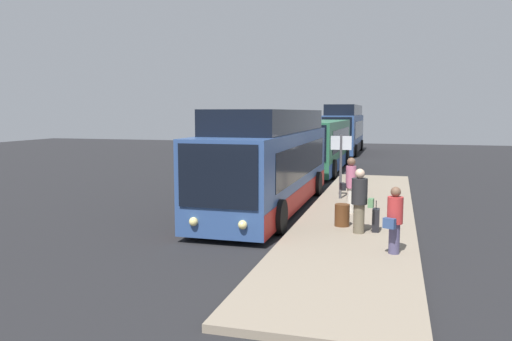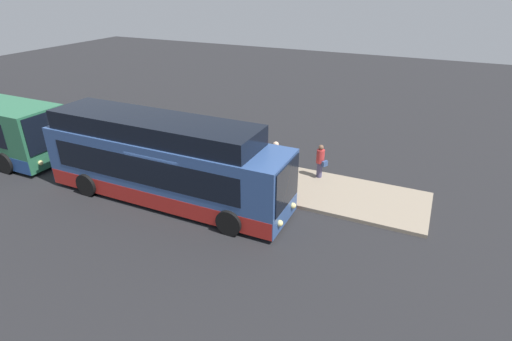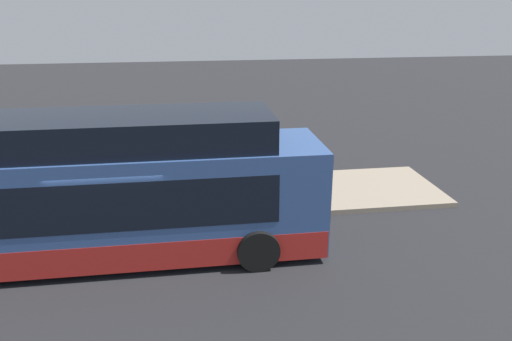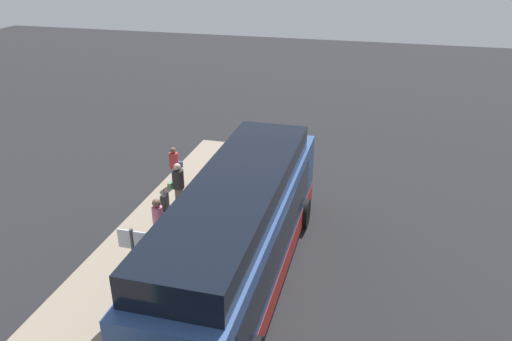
{
  "view_description": "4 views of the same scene",
  "coord_description": "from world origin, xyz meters",
  "px_view_note": "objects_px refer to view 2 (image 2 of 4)",
  "views": [
    {
      "loc": [
        17.06,
        4.5,
        3.5
      ],
      "look_at": [
        3.57,
        0.67,
        1.85
      ],
      "focal_mm": 35.0,
      "sensor_mm": 36.0,
      "label": 1
    },
    {
      "loc": [
        9.43,
        -11.87,
        8.55
      ],
      "look_at": [
        3.57,
        0.67,
        1.85
      ],
      "focal_mm": 28.0,
      "sensor_mm": 36.0,
      "label": 2
    },
    {
      "loc": [
        1.76,
        -11.49,
        6.15
      ],
      "look_at": [
        3.57,
        0.67,
        1.85
      ],
      "focal_mm": 35.0,
      "sensor_mm": 36.0,
      "label": 3
    },
    {
      "loc": [
        -11.99,
        -3.41,
        9.32
      ],
      "look_at": [
        3.57,
        0.67,
        1.85
      ],
      "focal_mm": 35.0,
      "sensor_mm": 36.0,
      "label": 4
    }
  ],
  "objects_px": {
    "passenger_waiting": "(276,159)",
    "trash_bin": "(256,173)",
    "bus_lead": "(163,164)",
    "passenger_with_bags": "(217,151)",
    "sign_post": "(161,135)",
    "suitcase": "(272,166)",
    "passenger_boarding": "(320,160)"
  },
  "relations": [
    {
      "from": "passenger_waiting",
      "to": "trash_bin",
      "type": "height_order",
      "value": "passenger_waiting"
    },
    {
      "from": "bus_lead",
      "to": "sign_post",
      "type": "bearing_deg",
      "value": 128.96
    },
    {
      "from": "suitcase",
      "to": "trash_bin",
      "type": "height_order",
      "value": "suitcase"
    },
    {
      "from": "bus_lead",
      "to": "sign_post",
      "type": "height_order",
      "value": "bus_lead"
    },
    {
      "from": "sign_post",
      "to": "trash_bin",
      "type": "height_order",
      "value": "sign_post"
    },
    {
      "from": "passenger_boarding",
      "to": "sign_post",
      "type": "xyz_separation_m",
      "value": [
        -7.35,
        -2.07,
        0.76
      ]
    },
    {
      "from": "passenger_boarding",
      "to": "trash_bin",
      "type": "distance_m",
      "value": 3.04
    },
    {
      "from": "suitcase",
      "to": "sign_post",
      "type": "xyz_separation_m",
      "value": [
        -5.17,
        -1.56,
        1.3
      ]
    },
    {
      "from": "passenger_with_bags",
      "to": "sign_post",
      "type": "height_order",
      "value": "sign_post"
    },
    {
      "from": "suitcase",
      "to": "sign_post",
      "type": "height_order",
      "value": "sign_post"
    },
    {
      "from": "sign_post",
      "to": "trash_bin",
      "type": "xyz_separation_m",
      "value": [
        4.75,
        0.58,
        -1.29
      ]
    },
    {
      "from": "passenger_with_bags",
      "to": "sign_post",
      "type": "distance_m",
      "value": 2.86
    },
    {
      "from": "passenger_boarding",
      "to": "bus_lead",
      "type": "bearing_deg",
      "value": -25.97
    },
    {
      "from": "trash_bin",
      "to": "bus_lead",
      "type": "bearing_deg",
      "value": -134.2
    },
    {
      "from": "bus_lead",
      "to": "trash_bin",
      "type": "height_order",
      "value": "bus_lead"
    },
    {
      "from": "suitcase",
      "to": "sign_post",
      "type": "relative_size",
      "value": 0.36
    },
    {
      "from": "passenger_waiting",
      "to": "sign_post",
      "type": "height_order",
      "value": "sign_post"
    },
    {
      "from": "suitcase",
      "to": "passenger_waiting",
      "type": "bearing_deg",
      "value": -52.01
    },
    {
      "from": "bus_lead",
      "to": "passenger_with_bags",
      "type": "xyz_separation_m",
      "value": [
        0.83,
        2.97,
        -0.43
      ]
    },
    {
      "from": "passenger_with_bags",
      "to": "suitcase",
      "type": "relative_size",
      "value": 2.1
    },
    {
      "from": "passenger_waiting",
      "to": "trash_bin",
      "type": "relative_size",
      "value": 2.78
    },
    {
      "from": "passenger_boarding",
      "to": "trash_bin",
      "type": "relative_size",
      "value": 2.47
    },
    {
      "from": "passenger_with_bags",
      "to": "suitcase",
      "type": "xyz_separation_m",
      "value": [
        2.44,
        0.94,
        -0.7
      ]
    },
    {
      "from": "sign_post",
      "to": "trash_bin",
      "type": "relative_size",
      "value": 3.82
    },
    {
      "from": "passenger_waiting",
      "to": "bus_lead",
      "type": "bearing_deg",
      "value": -131.34
    },
    {
      "from": "bus_lead",
      "to": "trash_bin",
      "type": "relative_size",
      "value": 16.77
    },
    {
      "from": "passenger_waiting",
      "to": "suitcase",
      "type": "height_order",
      "value": "passenger_waiting"
    },
    {
      "from": "passenger_waiting",
      "to": "trash_bin",
      "type": "xyz_separation_m",
      "value": [
        -0.76,
        -0.55,
        -0.64
      ]
    },
    {
      "from": "bus_lead",
      "to": "passenger_waiting",
      "type": "relative_size",
      "value": 6.04
    },
    {
      "from": "passenger_with_bags",
      "to": "passenger_boarding",
      "type": "bearing_deg",
      "value": 174.53
    },
    {
      "from": "sign_post",
      "to": "passenger_waiting",
      "type": "bearing_deg",
      "value": 11.59
    },
    {
      "from": "bus_lead",
      "to": "passenger_boarding",
      "type": "bearing_deg",
      "value": 39.1
    }
  ]
}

